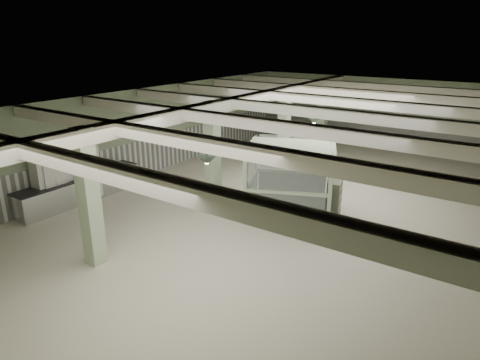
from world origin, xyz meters
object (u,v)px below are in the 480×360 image
Objects in this scene: prep_counter at (80,189)px; walkin_cooler at (65,179)px; guard_booth at (290,167)px; filing_cabinet at (334,200)px.

walkin_cooler is (-0.08, -0.49, 0.51)m from prep_counter.
filing_cabinet is (1.41, 0.39, -0.96)m from guard_booth.
prep_counter is at bearing -167.17° from filing_cabinet.
prep_counter is 7.47m from guard_booth.
filing_cabinet is at bearing 27.24° from walkin_cooler.
filing_cabinet is at bearing 24.66° from prep_counter.
guard_booth is at bearing 26.50° from prep_counter.
guard_booth is (6.69, 3.79, 0.61)m from walkin_cooler.
guard_booth reaches higher than walkin_cooler.
walkin_cooler is at bearing -164.59° from filing_cabinet.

